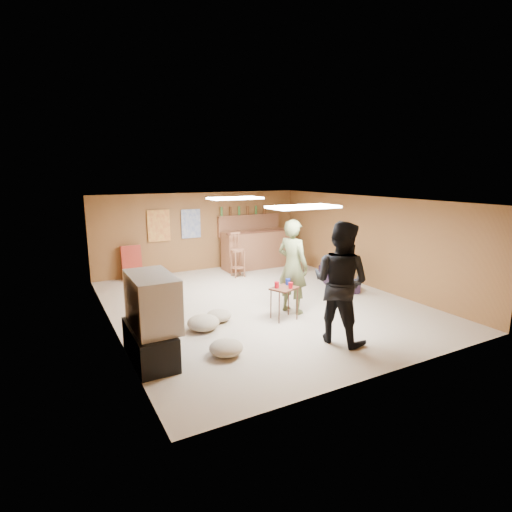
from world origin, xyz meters
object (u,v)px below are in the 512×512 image
tray_table (284,303)px  tv_body (152,301)px  person_olive (293,266)px  person_black (340,283)px  sofa (338,276)px  bar_counter (256,249)px

tray_table → tv_body: bearing=-169.7°
person_olive → tv_body: bearing=83.8°
person_black → tray_table: size_ratio=3.20×
tv_body → tray_table: size_ratio=1.76×
sofa → tray_table: size_ratio=2.58×
person_black → tray_table: (-0.26, 1.27, -0.69)m
tv_body → person_black: bearing=-15.6°
sofa → person_black: bearing=165.0°
bar_counter → person_olive: person_olive is taller
person_olive → sofa: (2.08, 1.08, -0.70)m
person_olive → person_black: (-0.10, -1.54, 0.07)m
tv_body → person_black: size_ratio=0.55×
bar_counter → tray_table: (-1.56, -3.98, -0.24)m
person_black → person_olive: bearing=-26.9°
person_black → tray_table: bearing=-11.5°
tray_table → bar_counter: bearing=68.6°
tv_body → bar_counter: (4.15, 4.45, -0.35)m
tv_body → sofa: size_ratio=0.68×
person_black → sofa: 3.49m
tv_body → sofa: (5.03, 1.82, -0.66)m
person_black → sofa: size_ratio=1.24×
person_black → tray_table: person_black is taller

